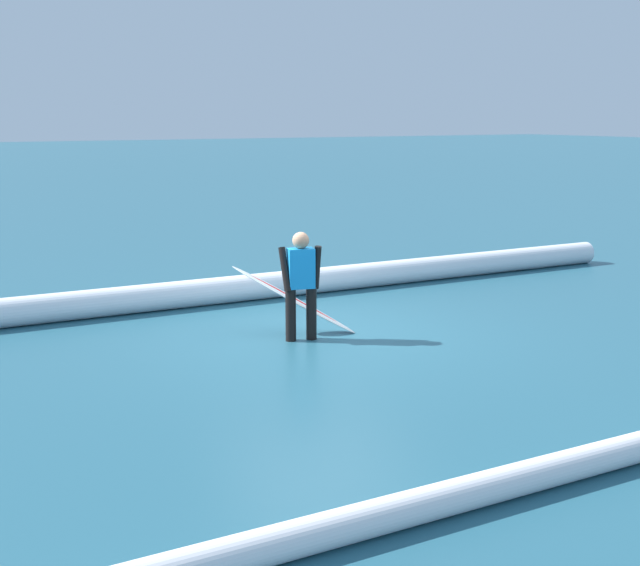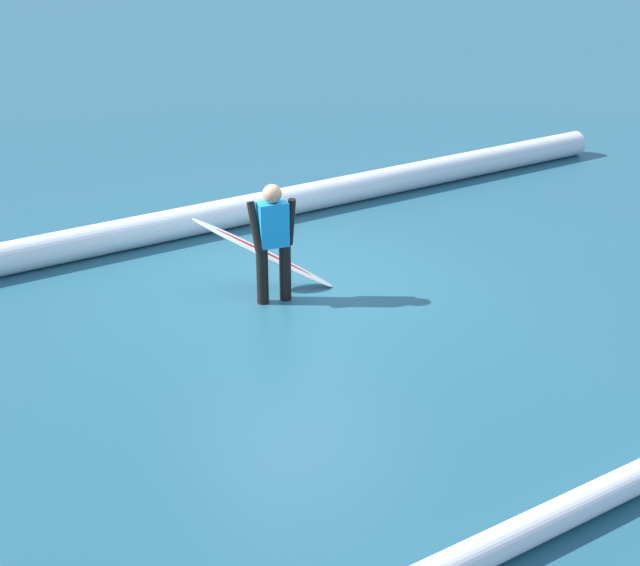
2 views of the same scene
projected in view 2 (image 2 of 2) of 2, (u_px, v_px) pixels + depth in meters
ground_plane at (295, 287)px, 11.44m from camera, size 176.04×176.04×0.00m
surfer at (273, 237)px, 10.75m from camera, size 0.51×0.32×1.44m
surfboard at (264, 253)px, 11.22m from camera, size 1.59×1.12×0.95m
wave_crest_foreground at (165, 226)px, 12.79m from camera, size 15.86×0.94×0.42m
wave_crest_midground at (582, 504)px, 7.32m from camera, size 19.02×0.73×0.26m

